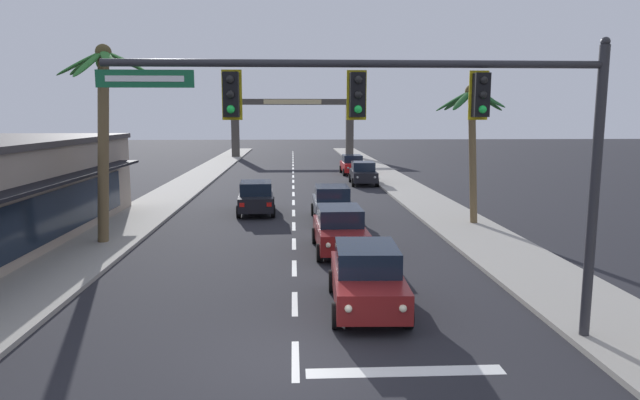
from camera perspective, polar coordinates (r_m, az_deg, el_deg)
ground_plane at (r=12.18m, az=-2.52°, el=-16.08°), size 220.00×220.00×0.00m
sidewalk_right at (r=32.43m, az=11.20°, el=-0.47°), size 3.20×110.00×0.14m
sidewalk_left at (r=32.42m, az=-16.64°, el=-0.67°), size 3.20×110.00×0.14m
lane_markings at (r=32.06m, az=-2.01°, el=-0.53°), size 4.28×88.48×0.01m
traffic_signal_mast at (r=12.21m, az=11.51°, el=7.88°), size 10.73×0.41×6.73m
sedan_lead_at_stop_bar at (r=15.01m, az=4.79°, el=-7.81°), size 2.08×4.50×1.68m
sedan_third_in_queue at (r=21.10m, az=2.03°, el=-2.98°), size 2.01×4.48×1.68m
sedan_fifth_in_queue at (r=27.31m, az=1.23°, el=-0.33°), size 1.96×4.46×1.68m
sedan_oncoming_far at (r=29.56m, az=-6.53°, el=0.30°), size 2.11×4.51×1.68m
sedan_parked_nearest_kerb at (r=41.91m, az=4.43°, el=2.77°), size 2.04×4.49×1.68m
sedan_parked_mid_kerb at (r=49.17m, az=3.30°, el=3.64°), size 2.00×4.47×1.68m
palm_left_second at (r=23.28m, az=-21.25°, el=8.35°), size 3.48×3.57×7.78m
palm_right_second at (r=26.60m, az=15.23°, el=7.69°), size 3.25×3.45×6.49m
town_gateway_arch at (r=68.85m, az=-2.80°, el=8.16°), size 14.87×0.90×7.10m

